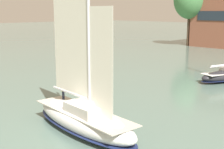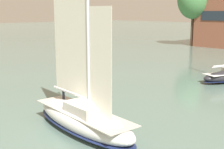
{
  "view_description": "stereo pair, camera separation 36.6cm",
  "coord_description": "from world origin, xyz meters",
  "views": [
    {
      "loc": [
        16.59,
        -13.85,
        8.62
      ],
      "look_at": [
        0.0,
        3.0,
        3.79
      ],
      "focal_mm": 50.0,
      "sensor_mm": 36.0,
      "label": 1
    },
    {
      "loc": [
        16.85,
        -13.59,
        8.62
      ],
      "look_at": [
        0.0,
        3.0,
        3.79
      ],
      "focal_mm": 50.0,
      "sensor_mm": 36.0,
      "label": 2
    }
  ],
  "objects": [
    {
      "name": "sailboat_main",
      "position": [
        0.02,
        -0.0,
        1.17
      ],
      "size": [
        11.16,
        4.04,
        15.01
      ],
      "color": "silver",
      "rests_on": "ground"
    },
    {
      "name": "ground_plane",
      "position": [
        0.0,
        0.0,
        0.0
      ],
      "size": [
        400.0,
        400.0,
        0.0
      ],
      "primitive_type": "plane",
      "color": "slate"
    }
  ]
}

